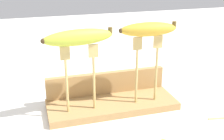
{
  "coord_description": "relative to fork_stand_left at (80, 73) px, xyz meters",
  "views": [
    {
      "loc": [
        -0.22,
        -0.75,
        0.42
      ],
      "look_at": [
        0.0,
        0.0,
        0.12
      ],
      "focal_mm": 47.03,
      "sensor_mm": 36.0,
      "label": 1
    }
  ],
  "objects": [
    {
      "name": "fork_stand_right",
      "position": [
        0.19,
        0.0,
        0.01
      ],
      "size": [
        0.09,
        0.01,
        0.2
      ],
      "color": "tan",
      "rests_on": "wooden_board"
    },
    {
      "name": "ground_plane",
      "position": [
        0.1,
        0.02,
        -0.13
      ],
      "size": [
        3.0,
        3.0,
        0.0
      ],
      "primitive_type": "plane",
      "color": "silver"
    },
    {
      "name": "board_backstop",
      "position": [
        0.1,
        0.09,
        -0.08
      ],
      "size": [
        0.37,
        0.02,
        0.07
      ],
      "primitive_type": "cube",
      "color": "#A87F4C",
      "rests_on": "wooden_board"
    },
    {
      "name": "banana_raised_right",
      "position": [
        0.19,
        0.0,
        0.11
      ],
      "size": [
        0.17,
        0.05,
        0.04
      ],
      "color": "gold",
      "rests_on": "fork_stand_right"
    },
    {
      "name": "fork_stand_left",
      "position": [
        0.0,
        0.0,
        0.0
      ],
      "size": [
        0.1,
        0.01,
        0.19
      ],
      "color": "tan",
      "rests_on": "wooden_board"
    },
    {
      "name": "banana_raised_left",
      "position": [
        -0.0,
        -0.0,
        0.1
      ],
      "size": [
        0.19,
        0.06,
        0.04
      ],
      "color": "#B2C138",
      "rests_on": "fork_stand_left"
    },
    {
      "name": "wooden_board",
      "position": [
        0.1,
        0.02,
        -0.12
      ],
      "size": [
        0.38,
        0.14,
        0.02
      ],
      "primitive_type": "cube",
      "color": "#A87F4C",
      "rests_on": "ground"
    }
  ]
}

